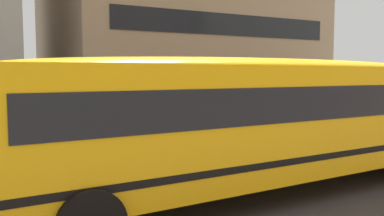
{
  "coord_description": "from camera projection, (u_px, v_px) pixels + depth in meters",
  "views": [
    {
      "loc": [
        -7.59,
        -8.68,
        2.62
      ],
      "look_at": [
        -3.22,
        -0.81,
        1.87
      ],
      "focal_mm": 38.7,
      "sensor_mm": 36.0,
      "label": 1
    }
  ],
  "objects": [
    {
      "name": "sidewalk_far",
      "position": [
        162.0,
        133.0,
        18.14
      ],
      "size": [
        120.0,
        3.0,
        0.01
      ],
      "primitive_type": "cube",
      "color": "gray",
      "rests_on": "ground_plane"
    },
    {
      "name": "ground_plane",
      "position": [
        279.0,
        168.0,
        11.45
      ],
      "size": [
        400.0,
        400.0,
        0.0
      ],
      "primitive_type": "plane",
      "color": "#38383D"
    },
    {
      "name": "parked_car_beige_by_entrance",
      "position": [
        339.0,
        110.0,
        19.89
      ],
      "size": [
        3.94,
        1.96,
        1.64
      ],
      "rotation": [
        0.0,
        0.0,
        0.03
      ],
      "color": "#C1B28E",
      "rests_on": "ground_plane"
    },
    {
      "name": "school_bus",
      "position": [
        273.0,
        113.0,
        9.12
      ],
      "size": [
        13.27,
        3.2,
        2.95
      ],
      "rotation": [
        0.0,
        0.0,
        0.04
      ],
      "color": "yellow",
      "rests_on": "ground_plane"
    },
    {
      "name": "lane_centreline",
      "position": [
        279.0,
        168.0,
        11.45
      ],
      "size": [
        110.0,
        0.16,
        0.01
      ],
      "primitive_type": "cube",
      "color": "silver",
      "rests_on": "ground_plane"
    }
  ]
}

